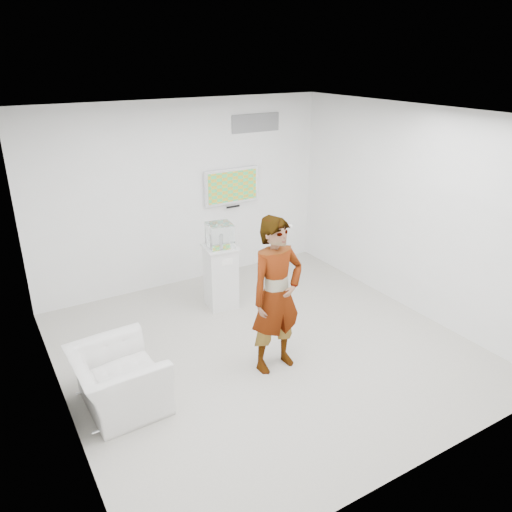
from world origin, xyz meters
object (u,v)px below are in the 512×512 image
(person, at_px, (277,295))
(floor_uplight, at_px, (282,261))
(armchair, at_px, (118,380))
(tv, at_px, (231,186))
(pedestal, at_px, (221,276))

(person, relative_size, floor_uplight, 7.49)
(person, xyz_separation_m, armchair, (-1.89, 0.23, -0.64))
(tv, bearing_deg, armchair, -137.09)
(pedestal, bearing_deg, floor_uplight, 24.49)
(pedestal, bearing_deg, armchair, -143.06)
(armchair, relative_size, pedestal, 1.05)
(pedestal, height_order, floor_uplight, pedestal)
(tv, xyz_separation_m, armchair, (-2.83, -2.63, -1.22))
(armchair, distance_m, pedestal, 2.56)
(floor_uplight, bearing_deg, armchair, -148.12)
(tv, bearing_deg, pedestal, -125.74)
(floor_uplight, bearing_deg, pedestal, -155.51)
(tv, distance_m, armchair, 4.05)
(tv, height_order, floor_uplight, tv)
(tv, relative_size, floor_uplight, 3.85)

